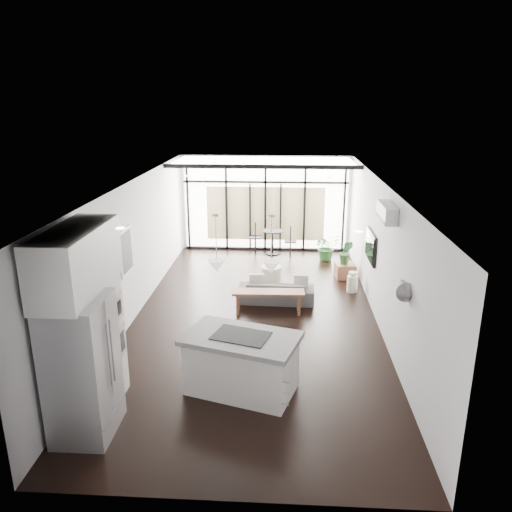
# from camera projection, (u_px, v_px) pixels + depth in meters

# --- Properties ---
(floor) EXTENTS (5.00, 10.00, 0.00)m
(floor) POSITION_uv_depth(u_px,v_px,m) (255.00, 317.00, 10.42)
(floor) COLOR black
(floor) RESTS_ON ground
(ceiling) EXTENTS (5.00, 10.00, 0.00)m
(ceiling) POSITION_uv_depth(u_px,v_px,m) (255.00, 184.00, 9.57)
(ceiling) COLOR white
(ceiling) RESTS_ON ground
(wall_left) EXTENTS (0.02, 10.00, 2.80)m
(wall_left) POSITION_uv_depth(u_px,v_px,m) (133.00, 251.00, 10.14)
(wall_left) COLOR silver
(wall_left) RESTS_ON ground
(wall_right) EXTENTS (0.02, 10.00, 2.80)m
(wall_right) POSITION_uv_depth(u_px,v_px,m) (381.00, 256.00, 9.85)
(wall_right) COLOR silver
(wall_right) RESTS_ON ground
(wall_back) EXTENTS (5.00, 0.02, 2.80)m
(wall_back) POSITION_uv_depth(u_px,v_px,m) (266.00, 203.00, 14.75)
(wall_back) COLOR silver
(wall_back) RESTS_ON ground
(wall_front) EXTENTS (5.00, 0.02, 2.80)m
(wall_front) POSITION_uv_depth(u_px,v_px,m) (226.00, 394.00, 5.24)
(wall_front) COLOR silver
(wall_front) RESTS_ON ground
(glazing) EXTENTS (5.00, 0.20, 2.80)m
(glazing) POSITION_uv_depth(u_px,v_px,m) (265.00, 204.00, 14.64)
(glazing) COLOR black
(glazing) RESTS_ON ground
(skylight) EXTENTS (4.70, 1.90, 0.06)m
(skylight) POSITION_uv_depth(u_px,v_px,m) (264.00, 161.00, 13.39)
(skylight) COLOR white
(skylight) RESTS_ON ceiling
(neighbour_building) EXTENTS (3.50, 0.02, 1.60)m
(neighbour_building) POSITION_uv_depth(u_px,v_px,m) (265.00, 214.00, 14.80)
(neighbour_building) COLOR #CFBF88
(neighbour_building) RESTS_ON ground
(island) EXTENTS (1.94, 1.48, 0.94)m
(island) POSITION_uv_depth(u_px,v_px,m) (241.00, 364.00, 7.68)
(island) COLOR silver
(island) RESTS_ON floor
(cooktop) EXTENTS (0.96, 0.78, 0.01)m
(cooktop) POSITION_uv_depth(u_px,v_px,m) (241.00, 336.00, 7.54)
(cooktop) COLOR black
(cooktop) RESTS_ON island
(fridge) EXTENTS (0.75, 0.94, 1.94)m
(fridge) POSITION_uv_depth(u_px,v_px,m) (82.00, 368.00, 6.58)
(fridge) COLOR #949599
(fridge) RESTS_ON floor
(appliance_column) EXTENTS (0.64, 0.67, 2.48)m
(appliance_column) POSITION_uv_depth(u_px,v_px,m) (95.00, 323.00, 7.26)
(appliance_column) COLOR silver
(appliance_column) RESTS_ON floor
(upper_cabinets) EXTENTS (0.62, 1.75, 0.86)m
(upper_cabinets) POSITION_uv_depth(u_px,v_px,m) (76.00, 260.00, 6.50)
(upper_cabinets) COLOR silver
(upper_cabinets) RESTS_ON wall_left
(pendant_left) EXTENTS (0.26, 0.26, 0.18)m
(pendant_left) POSITION_uv_depth(u_px,v_px,m) (217.00, 266.00, 7.31)
(pendant_left) COLOR white
(pendant_left) RESTS_ON ceiling
(pendant_right) EXTENTS (0.26, 0.26, 0.18)m
(pendant_right) POSITION_uv_depth(u_px,v_px,m) (271.00, 267.00, 7.26)
(pendant_right) COLOR white
(pendant_right) RESTS_ON ceiling
(sofa) EXTENTS (1.70, 0.55, 0.66)m
(sofa) POSITION_uv_depth(u_px,v_px,m) (276.00, 287.00, 11.15)
(sofa) COLOR #474749
(sofa) RESTS_ON floor
(console_bench) EXTENTS (1.53, 0.43, 0.49)m
(console_bench) POSITION_uv_depth(u_px,v_px,m) (268.00, 302.00, 10.58)
(console_bench) COLOR brown
(console_bench) RESTS_ON floor
(pouf) EXTENTS (0.63, 0.63, 0.40)m
(pouf) POSITION_uv_depth(u_px,v_px,m) (271.00, 274.00, 12.38)
(pouf) COLOR #ECE2C7
(pouf) RESTS_ON floor
(crate) EXTENTS (0.54, 0.54, 0.36)m
(crate) POSITION_uv_depth(u_px,v_px,m) (345.00, 271.00, 12.70)
(crate) COLOR brown
(crate) RESTS_ON floor
(plant_tall) EXTENTS (0.90, 0.95, 0.60)m
(plant_tall) POSITION_uv_depth(u_px,v_px,m) (327.00, 250.00, 14.04)
(plant_tall) COLOR #275D28
(plant_tall) RESTS_ON floor
(plant_crate) EXTENTS (0.47, 0.68, 0.27)m
(plant_crate) POSITION_uv_depth(u_px,v_px,m) (346.00, 259.00, 12.60)
(plant_crate) COLOR #275D28
(plant_crate) RESTS_ON crate
(milk_can) EXTENTS (0.28, 0.28, 0.49)m
(milk_can) POSITION_uv_depth(u_px,v_px,m) (352.00, 282.00, 11.73)
(milk_can) COLOR silver
(milk_can) RESTS_ON floor
(bistro_set) EXTENTS (1.69, 1.12, 0.75)m
(bistro_set) POSITION_uv_depth(u_px,v_px,m) (273.00, 242.00, 14.55)
(bistro_set) COLOR black
(bistro_set) RESTS_ON floor
(tv) EXTENTS (0.05, 1.10, 0.65)m
(tv) POSITION_uv_depth(u_px,v_px,m) (371.00, 246.00, 10.84)
(tv) COLOR black
(tv) RESTS_ON wall_right
(ac_unit) EXTENTS (0.22, 0.90, 0.30)m
(ac_unit) POSITION_uv_depth(u_px,v_px,m) (387.00, 212.00, 8.78)
(ac_unit) COLOR silver
(ac_unit) RESTS_ON wall_right
(framed_art) EXTENTS (0.04, 0.70, 0.90)m
(framed_art) POSITION_uv_depth(u_px,v_px,m) (126.00, 251.00, 9.62)
(framed_art) COLOR black
(framed_art) RESTS_ON wall_left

